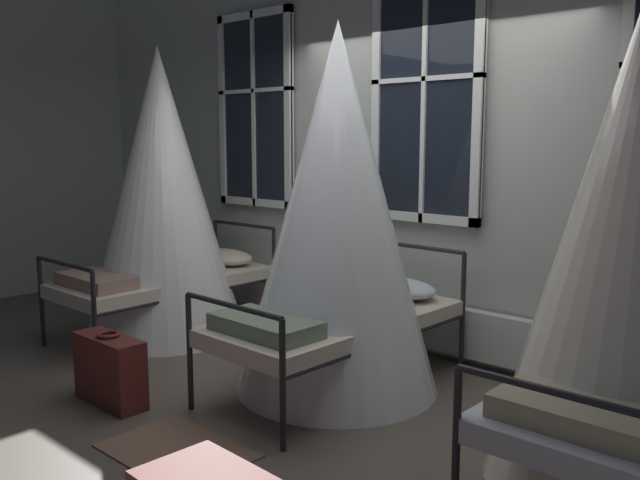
# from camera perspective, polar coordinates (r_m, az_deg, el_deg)

# --- Properties ---
(ground) EXTENTS (17.55, 17.55, 0.00)m
(ground) POSITION_cam_1_polar(r_m,az_deg,el_deg) (4.59, -0.36, -12.90)
(ground) COLOR brown
(back_wall_with_windows) EXTENTS (8.73, 0.10, 3.32)m
(back_wall_with_windows) POSITION_cam_1_polar(r_m,az_deg,el_deg) (5.32, 9.43, 8.23)
(back_wall_with_windows) COLOR #B2B7AD
(back_wall_with_windows) RESTS_ON ground
(window_bank) EXTENTS (4.76, 0.10, 2.77)m
(window_bank) POSITION_cam_1_polar(r_m,az_deg,el_deg) (5.25, 8.57, 2.49)
(window_bank) COLOR black
(window_bank) RESTS_ON ground
(cot_first) EXTENTS (1.36, 1.84, 2.44)m
(cot_first) POSITION_cam_1_polar(r_m,az_deg,el_deg) (5.89, -13.15, 3.51)
(cot_first) COLOR black
(cot_first) RESTS_ON ground
(cot_second) EXTENTS (1.36, 1.85, 2.42)m
(cot_second) POSITION_cam_1_polar(r_m,az_deg,el_deg) (4.44, 1.49, 2.00)
(cot_second) COLOR black
(cot_second) RESTS_ON ground
(rug_second) EXTENTS (0.80, 0.56, 0.01)m
(rug_second) POSITION_cam_1_polar(r_m,az_deg,el_deg) (3.92, -11.96, -16.97)
(rug_second) COLOR brown
(rug_second) RESTS_ON ground
(suitcase_dark) EXTENTS (0.56, 0.21, 0.47)m
(suitcase_dark) POSITION_cam_1_polar(r_m,az_deg,el_deg) (4.58, -17.27, -10.40)
(suitcase_dark) COLOR #5B231E
(suitcase_dark) RESTS_ON ground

